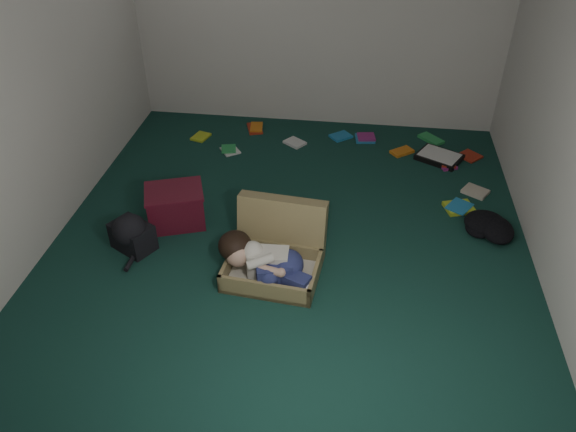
# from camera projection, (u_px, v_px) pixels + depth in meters

# --- Properties ---
(floor) EXTENTS (4.50, 4.50, 0.00)m
(floor) POSITION_uv_depth(u_px,v_px,m) (290.00, 239.00, 4.81)
(floor) COLOR #143930
(floor) RESTS_ON ground
(wall_back) EXTENTS (4.50, 0.00, 4.50)m
(wall_back) POSITION_uv_depth(u_px,v_px,m) (318.00, 8.00, 5.84)
(wall_back) COLOR silver
(wall_back) RESTS_ON ground
(wall_front) EXTENTS (4.50, 0.00, 4.50)m
(wall_front) POSITION_uv_depth(u_px,v_px,m) (218.00, 332.00, 2.24)
(wall_front) COLOR silver
(wall_front) RESTS_ON ground
(wall_left) EXTENTS (0.00, 4.50, 4.50)m
(wall_left) POSITION_uv_depth(u_px,v_px,m) (30.00, 83.00, 4.26)
(wall_left) COLOR silver
(wall_left) RESTS_ON ground
(suitcase) EXTENTS (0.78, 0.77, 0.53)m
(suitcase) POSITION_uv_depth(u_px,v_px,m) (276.00, 251.00, 4.43)
(suitcase) COLOR #8F7E4E
(suitcase) RESTS_ON floor
(person) EXTENTS (0.76, 0.43, 0.33)m
(person) POSITION_uv_depth(u_px,v_px,m) (264.00, 261.00, 4.27)
(person) COLOR silver
(person) RESTS_ON suitcase
(maroon_bin) EXTENTS (0.59, 0.53, 0.34)m
(maroon_bin) POSITION_uv_depth(u_px,v_px,m) (176.00, 206.00, 4.90)
(maroon_bin) COLOR #581221
(maroon_bin) RESTS_ON floor
(backpack) EXTENTS (0.54, 0.51, 0.26)m
(backpack) POSITION_uv_depth(u_px,v_px,m) (133.00, 235.00, 4.64)
(backpack) COLOR black
(backpack) RESTS_ON floor
(clothing_pile) EXTENTS (0.43, 0.36, 0.14)m
(clothing_pile) POSITION_uv_depth(u_px,v_px,m) (491.00, 231.00, 4.79)
(clothing_pile) COLOR black
(clothing_pile) RESTS_ON floor
(paper_tray) EXTENTS (0.54, 0.49, 0.06)m
(paper_tray) POSITION_uv_depth(u_px,v_px,m) (439.00, 157.00, 5.87)
(paper_tray) COLOR black
(paper_tray) RESTS_ON floor
(book_scatter) EXTENTS (3.17, 1.57, 0.02)m
(book_scatter) POSITION_uv_depth(u_px,v_px,m) (360.00, 152.00, 5.98)
(book_scatter) COLOR #BAD325
(book_scatter) RESTS_ON floor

